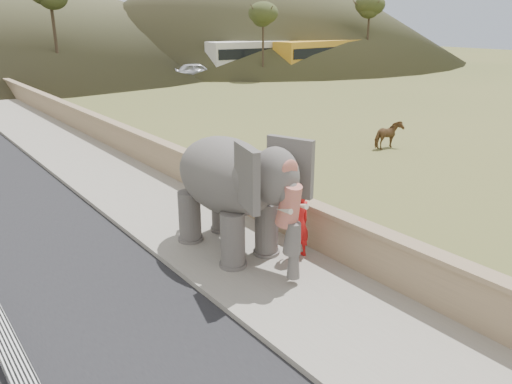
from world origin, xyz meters
TOP-DOWN VIEW (x-y plane):
  - ground at (0.00, 0.00)m, footprint 160.00×160.00m
  - walkway at (0.00, 10.00)m, footprint 3.00×120.00m
  - parapet at (1.65, 10.00)m, footprint 0.30×120.00m
  - cow at (10.87, 7.99)m, footprint 1.34×0.61m
  - distant_car at (17.18, 33.88)m, footprint 4.55×3.07m
  - bus_white at (24.06, 33.14)m, footprint 11.25×4.16m
  - bus_orange at (29.44, 30.70)m, footprint 11.11×3.01m
  - elephant_and_man at (0.02, 3.95)m, footprint 2.26×3.86m
  - trees at (3.68, 27.31)m, footprint 48.54×37.41m

SIDE VIEW (x-z plane):
  - ground at x=0.00m, z-range 0.00..0.00m
  - walkway at x=0.00m, z-range 0.00..0.15m
  - parapet at x=1.65m, z-range 0.00..1.10m
  - cow at x=10.87m, z-range 0.00..1.13m
  - distant_car at x=17.18m, z-range 0.00..1.44m
  - elephant_and_man at x=0.02m, z-range 0.14..2.89m
  - bus_white at x=24.06m, z-range 0.00..3.10m
  - bus_orange at x=29.44m, z-range 0.00..3.10m
  - trees at x=3.68m, z-range -0.48..8.16m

